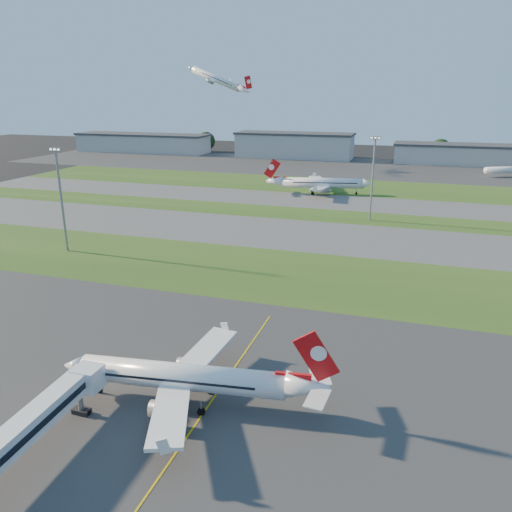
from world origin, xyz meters
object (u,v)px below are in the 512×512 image
at_px(jet_bridge, 11,441).
at_px(mini_jet_near, 511,170).
at_px(light_mast_west, 61,193).
at_px(airliner_taxiing, 321,183).
at_px(airliner_parked, 184,377).
at_px(light_mast_centre, 373,173).

relative_size(jet_bridge, mini_jet_near, 1.03).
bearing_deg(light_mast_west, airliner_taxiing, 63.28).
bearing_deg(airliner_parked, light_mast_west, 130.67).
bearing_deg(mini_jet_near, jet_bridge, -136.31).
bearing_deg(airliner_taxiing, airliner_parked, 81.95).
bearing_deg(jet_bridge, airliner_taxiing, 89.26).
xyz_separation_m(mini_jet_near, light_mast_west, (-125.61, -164.55, 11.53)).
bearing_deg(airliner_taxiing, light_mast_west, 51.45).
bearing_deg(airliner_taxiing, mini_jet_near, -149.78).
distance_m(airliner_taxiing, mini_jet_near, 105.48).
bearing_deg(airliner_parked, light_mast_centre, 75.11).
relative_size(jet_bridge, light_mast_west, 1.04).
distance_m(airliner_parked, mini_jet_near, 225.59).
relative_size(airliner_parked, light_mast_centre, 1.29).
relative_size(jet_bridge, airliner_taxiing, 0.70).
xyz_separation_m(light_mast_west, light_mast_centre, (70.00, 56.00, 0.00)).
relative_size(light_mast_west, light_mast_centre, 1.00).
height_order(airliner_parked, airliner_taxiing, airliner_taxiing).
bearing_deg(light_mast_centre, mini_jet_near, 62.87).
xyz_separation_m(airliner_parked, airliner_taxiing, (-9.52, 144.21, 0.62)).
xyz_separation_m(airliner_parked, mini_jet_near, (68.81, 214.84, -0.36)).
distance_m(mini_jet_near, light_mast_west, 207.34).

